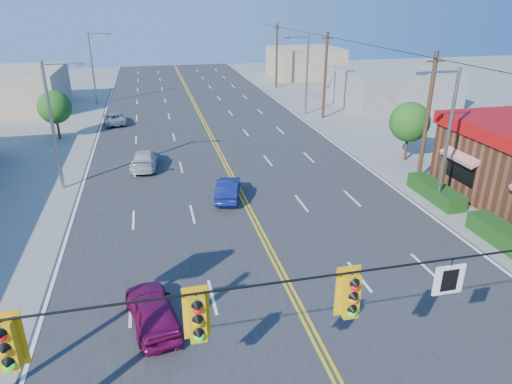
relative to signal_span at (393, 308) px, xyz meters
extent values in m
cube|color=#2D2D30|center=(0.12, 20.00, -4.86)|extent=(20.00, 120.00, 0.06)
cylinder|color=black|center=(0.12, 0.00, 1.11)|extent=(24.00, 0.05, 0.05)
cube|color=white|center=(1.32, 0.00, 0.56)|extent=(0.75, 0.04, 0.75)
cube|color=#D89E0C|center=(-7.88, 0.00, 0.54)|extent=(0.55, 0.34, 1.25)
cube|color=#D89E0C|center=(-4.38, 0.00, 0.54)|extent=(0.55, 0.34, 1.25)
cube|color=#D89E0C|center=(-1.08, 0.00, 0.54)|extent=(0.55, 0.34, 1.25)
cube|color=#194214|center=(11.62, 12.00, -4.44)|extent=(1.20, 9.00, 0.90)
cylinder|color=gray|center=(11.12, 14.00, -0.89)|extent=(0.20, 0.20, 8.00)
cylinder|color=gray|center=(10.02, 14.00, 2.91)|extent=(2.20, 0.12, 0.12)
cube|color=gray|center=(8.92, 14.00, 2.86)|extent=(0.50, 0.25, 0.15)
cylinder|color=gray|center=(11.12, 38.00, -0.89)|extent=(0.20, 0.20, 8.00)
cylinder|color=gray|center=(10.02, 38.00, 2.91)|extent=(2.20, 0.12, 0.12)
cube|color=gray|center=(8.92, 38.00, 2.86)|extent=(0.50, 0.25, 0.15)
cylinder|color=gray|center=(-10.88, 22.00, -0.89)|extent=(0.20, 0.20, 8.00)
cylinder|color=gray|center=(-9.78, 22.00, 2.91)|extent=(2.20, 0.12, 0.12)
cube|color=gray|center=(-8.68, 22.00, 2.86)|extent=(0.50, 0.25, 0.15)
cylinder|color=gray|center=(-10.88, 48.00, -0.89)|extent=(0.20, 0.20, 8.00)
cylinder|color=gray|center=(-9.78, 48.00, 2.91)|extent=(2.20, 0.12, 0.12)
cube|color=gray|center=(-8.68, 48.00, 2.86)|extent=(0.50, 0.25, 0.15)
cylinder|color=#47301E|center=(12.32, 18.00, -0.69)|extent=(0.28, 0.28, 8.40)
cylinder|color=#47301E|center=(12.32, 36.00, -0.69)|extent=(0.28, 0.28, 8.40)
cylinder|color=#47301E|center=(12.32, 54.00, -0.69)|extent=(0.28, 0.28, 8.40)
cylinder|color=#47301E|center=(13.62, 22.00, -3.84)|extent=(0.20, 0.20, 2.10)
sphere|color=#235B19|center=(13.62, 22.00, -1.95)|extent=(2.94, 2.94, 2.94)
cylinder|color=#47301E|center=(-12.88, 34.00, -3.89)|extent=(0.20, 0.20, 2.00)
sphere|color=#235B19|center=(-12.88, 34.00, -2.09)|extent=(2.80, 2.80, 2.80)
cube|color=gray|center=(22.12, 40.00, -2.89)|extent=(12.00, 10.00, 4.00)
cube|color=tan|center=(-19.88, 48.00, -2.79)|extent=(11.00, 12.00, 4.20)
cube|color=tan|center=(19.12, 62.00, -2.69)|extent=(10.00, 10.00, 4.40)
imported|color=maroon|center=(-5.52, 6.82, -4.22)|extent=(2.28, 4.12, 1.33)
imported|color=navy|center=(-0.76, 17.76, -4.27)|extent=(2.19, 3.94, 1.23)
imported|color=#B9B9B9|center=(-5.63, 24.61, -4.24)|extent=(2.26, 4.61, 1.29)
imported|color=#B9BABE|center=(-8.42, 38.04, -4.32)|extent=(2.48, 4.29, 1.12)
camera|label=1|loc=(-4.92, -7.49, 6.43)|focal=32.00mm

